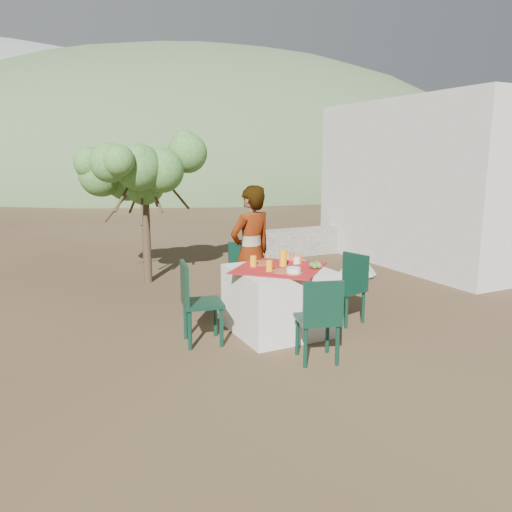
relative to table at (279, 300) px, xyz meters
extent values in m
plane|color=#322117|center=(-0.63, 0.39, -0.38)|extent=(160.00, 160.00, 0.00)
cube|color=beige|center=(0.00, 0.00, 0.00)|extent=(1.02, 1.02, 0.75)
cube|color=maroon|center=(0.00, 0.00, 0.38)|extent=(1.30, 1.30, 0.01)
cylinder|color=black|center=(-0.12, 0.94, -0.17)|extent=(0.04, 0.04, 0.43)
cylinder|color=black|center=(0.20, 0.88, -0.17)|extent=(0.04, 0.04, 0.43)
cylinder|color=black|center=(-0.05, 1.26, -0.17)|extent=(0.04, 0.04, 0.43)
cylinder|color=black|center=(0.26, 1.19, -0.17)|extent=(0.04, 0.04, 0.43)
cube|color=black|center=(0.07, 1.07, 0.05)|extent=(0.47, 0.47, 0.04)
cube|color=black|center=(0.11, 1.24, 0.27)|extent=(0.40, 0.11, 0.42)
cylinder|color=black|center=(0.14, -0.80, -0.17)|extent=(0.04, 0.04, 0.42)
cylinder|color=black|center=(-0.16, -0.71, -0.17)|extent=(0.04, 0.04, 0.42)
cylinder|color=black|center=(0.05, -1.10, -0.17)|extent=(0.04, 0.04, 0.42)
cylinder|color=black|center=(-0.25, -1.02, -0.17)|extent=(0.04, 0.04, 0.42)
cube|color=black|center=(-0.06, -0.91, 0.04)|extent=(0.49, 0.49, 0.04)
cube|color=black|center=(-0.11, -1.08, 0.27)|extent=(0.39, 0.15, 0.41)
cylinder|color=black|center=(-0.78, -0.17, -0.16)|extent=(0.04, 0.04, 0.45)
cylinder|color=black|center=(-0.72, 0.17, -0.16)|extent=(0.04, 0.04, 0.45)
cylinder|color=black|center=(-1.11, -0.10, -0.16)|extent=(0.04, 0.04, 0.45)
cylinder|color=black|center=(-1.05, 0.23, -0.16)|extent=(0.04, 0.04, 0.45)
cube|color=black|center=(-0.92, 0.03, 0.07)|extent=(0.49, 0.49, 0.04)
cube|color=black|center=(-1.10, 0.07, 0.31)|extent=(0.11, 0.42, 0.44)
cylinder|color=black|center=(0.69, 0.04, -0.17)|extent=(0.04, 0.04, 0.41)
cylinder|color=black|center=(0.77, -0.27, -0.17)|extent=(0.04, 0.04, 0.41)
cylinder|color=black|center=(1.00, 0.11, -0.17)|extent=(0.04, 0.04, 0.41)
cylinder|color=black|center=(1.07, -0.19, -0.17)|extent=(0.04, 0.04, 0.41)
cube|color=black|center=(0.88, -0.08, 0.04)|extent=(0.47, 0.47, 0.04)
cube|color=black|center=(1.05, -0.03, 0.26)|extent=(0.13, 0.38, 0.41)
imported|color=#8C6651|center=(-0.05, 0.63, 0.45)|extent=(0.68, 0.53, 1.66)
cylinder|color=#4B3A25|center=(-0.81, 2.95, 0.40)|extent=(0.13, 0.13, 1.57)
sphere|color=#2A6424|center=(-0.81, 2.95, 1.19)|extent=(0.67, 0.67, 0.67)
sphere|color=#2A6424|center=(-0.19, 2.95, 1.36)|extent=(0.63, 0.63, 0.63)
sphere|color=#2A6424|center=(-1.37, 3.06, 1.30)|extent=(0.58, 0.58, 0.58)
sphere|color=#2A6424|center=(-0.69, 3.57, 1.41)|extent=(0.61, 0.61, 0.61)
sphere|color=#2A6424|center=(-0.75, 2.39, 1.24)|extent=(0.54, 0.54, 0.54)
sphere|color=gray|center=(2.48, 1.78, -0.34)|extent=(0.21, 0.21, 0.21)
cone|color=gray|center=(2.48, 1.78, -0.07)|extent=(0.11, 0.11, 0.61)
cone|color=gray|center=(2.62, 1.79, -0.14)|extent=(0.37, 0.12, 0.51)
cone|color=gray|center=(2.59, 1.87, -0.14)|extent=(0.33, 0.28, 0.53)
cone|color=gray|center=(2.52, 1.91, -0.14)|extent=(0.19, 0.36, 0.52)
cone|color=gray|center=(2.44, 1.91, -0.14)|extent=(0.21, 0.36, 0.52)
cone|color=gray|center=(2.37, 1.86, -0.14)|extent=(0.34, 0.27, 0.53)
cone|color=gray|center=(2.35, 1.78, -0.14)|extent=(0.37, 0.12, 0.51)
cone|color=gray|center=(2.38, 1.70, -0.14)|extent=(0.33, 0.28, 0.53)
cone|color=gray|center=(2.45, 1.65, -0.14)|extent=(0.19, 0.36, 0.52)
cone|color=gray|center=(2.53, 1.65, -0.14)|extent=(0.21, 0.36, 0.52)
cone|color=gray|center=(2.60, 1.70, -0.14)|extent=(0.34, 0.27, 0.53)
cube|color=beige|center=(4.97, 2.19, 1.12)|extent=(3.20, 4.20, 3.00)
cube|color=#9C9688|center=(2.97, 3.79, -0.10)|extent=(2.60, 0.35, 0.55)
ellipsoid|color=#36522E|center=(11.37, 36.39, -0.38)|extent=(48.00, 48.00, 20.00)
ellipsoid|color=slate|center=(27.37, 46.39, -0.38)|extent=(36.00, 36.00, 14.00)
cylinder|color=brown|center=(-0.10, 0.27, 0.39)|extent=(0.26, 0.26, 0.01)
cylinder|color=brown|center=(-0.06, -0.21, 0.39)|extent=(0.24, 0.24, 0.01)
cylinder|color=#FFA510|center=(-0.24, 0.17, 0.44)|extent=(0.08, 0.08, 0.12)
cylinder|color=#FFA510|center=(-0.19, -0.12, 0.44)|extent=(0.07, 0.07, 0.12)
cylinder|color=#FFA510|center=(0.08, 0.04, 0.48)|extent=(0.09, 0.09, 0.19)
cylinder|color=brown|center=(-0.01, -0.34, 0.39)|extent=(0.21, 0.21, 0.01)
cylinder|color=white|center=(-0.01, -0.34, 0.42)|extent=(0.15, 0.15, 0.06)
cylinder|color=#E15727|center=(0.34, 0.10, 0.43)|extent=(0.06, 0.06, 0.10)
cylinder|color=#E15727|center=(0.32, 0.28, 0.43)|extent=(0.06, 0.06, 0.09)
cube|color=white|center=(0.27, 0.07, 0.42)|extent=(0.07, 0.05, 0.08)
sphere|color=#45782B|center=(0.32, -0.20, 0.42)|extent=(0.07, 0.07, 0.07)
sphere|color=#45782B|center=(0.39, -0.19, 0.42)|extent=(0.07, 0.07, 0.07)
sphere|color=#45782B|center=(0.37, -0.25, 0.42)|extent=(0.07, 0.07, 0.07)
sphere|color=#45782B|center=(0.32, -0.25, 0.42)|extent=(0.07, 0.07, 0.07)
camera|label=1|loc=(-2.66, -4.88, 1.64)|focal=35.00mm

